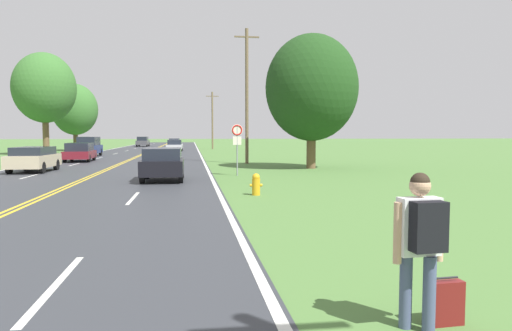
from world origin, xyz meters
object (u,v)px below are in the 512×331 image
tree_left_verge (44,88)px  tree_behind_sign (75,110)px  suitcase (445,303)px  car_dark_grey_sedan_horizon (143,141)px  hitchhiker_person (421,235)px  fire_hydrant (256,184)px  car_maroon_hatchback_mid_near (80,152)px  car_white_sedan_distant (174,143)px  car_black_hatchback_nearest (163,163)px  tree_mid_treeline (312,88)px  traffic_sign (237,137)px  car_dark_blue_van_mid_far (89,146)px  car_silver_sedan_receding (175,145)px  car_champagne_hatchback_approaching (34,158)px

tree_left_verge → tree_behind_sign: size_ratio=1.23×
suitcase → car_dark_grey_sedan_horizon: size_ratio=0.12×
hitchhiker_person → tree_behind_sign: 59.15m
fire_hydrant → car_maroon_hatchback_mid_near: 24.13m
car_maroon_hatchback_mid_near → hitchhiker_person: bearing=-164.0°
car_white_sedan_distant → car_black_hatchback_nearest: bearing=1.8°
hitchhiker_person → car_dark_grey_sedan_horizon: hitchhiker_person is taller
fire_hydrant → suitcase: bearing=-87.1°
fire_hydrant → tree_mid_treeline: 13.87m
suitcase → tree_behind_sign: (-17.40, 56.37, 5.02)m
car_maroon_hatchback_mid_near → car_white_sedan_distant: size_ratio=0.87×
traffic_sign → car_dark_blue_van_mid_far: size_ratio=0.66×
traffic_sign → car_silver_sedan_receding: size_ratio=0.57×
car_champagne_hatchback_approaching → car_dark_grey_sedan_horizon: bearing=0.5°
hitchhiker_person → car_silver_sedan_receding: 54.40m
suitcase → tree_mid_treeline: tree_mid_treeline is taller
hitchhiker_person → fire_hydrant: 11.39m
tree_behind_sign → tree_left_verge: bearing=-91.8°
car_white_sedan_distant → car_dark_grey_sedan_horizon: size_ratio=1.01×
car_maroon_hatchback_mid_near → tree_left_verge: bearing=23.5°
car_dark_blue_van_mid_far → car_silver_sedan_receding: car_dark_blue_van_mid_far is taller
car_champagne_hatchback_approaching → car_maroon_hatchback_mid_near: bearing=-0.2°
car_black_hatchback_nearest → car_white_sedan_distant: car_black_hatchback_nearest is taller
tree_behind_sign → tree_mid_treeline: tree_behind_sign is taller
suitcase → car_dark_blue_van_mid_far: 43.19m
hitchhiker_person → fire_hydrant: bearing=-2.5°
car_maroon_hatchback_mid_near → car_dark_grey_sedan_horizon: (0.48, 43.52, 0.08)m
car_maroon_hatchback_mid_near → car_white_sedan_distant: (6.17, 35.11, -0.03)m
tree_mid_treeline → car_black_hatchback_nearest: (-8.81, -6.43, -4.22)m
tree_left_verge → tree_mid_treeline: bearing=-44.8°
fire_hydrant → car_dark_blue_van_mid_far: bearing=111.8°
traffic_sign → car_black_hatchback_nearest: traffic_sign is taller
tree_behind_sign → car_dark_grey_sedan_horizon: 21.36m
suitcase → fire_hydrant: bearing=-0.5°
fire_hydrant → car_champagne_hatchback_approaching: size_ratio=0.20×
hitchhiker_person → car_white_sedan_distant: hitchhiker_person is taller
tree_left_verge → car_dark_grey_sedan_horizon: tree_left_verge is taller
tree_mid_treeline → car_white_sedan_distant: 45.95m
car_champagne_hatchback_approaching → car_dark_blue_van_mid_far: (-0.85, 18.44, 0.20)m
tree_left_verge → car_silver_sedan_receding: 16.72m
hitchhiker_person → car_champagne_hatchback_approaching: size_ratio=0.44×
hitchhiker_person → fire_hydrant: size_ratio=2.26×
tree_mid_treeline → car_maroon_hatchback_mid_near: (-16.17, 9.53, -4.26)m
tree_left_verge → car_white_sedan_distant: bearing=61.0°
hitchhiker_person → car_dark_grey_sedan_horizon: bearing=4.5°
tree_mid_treeline → traffic_sign: bearing=-140.0°
fire_hydrant → car_dark_grey_sedan_horizon: car_dark_grey_sedan_horizon is taller
car_maroon_hatchback_mid_near → tree_mid_treeline: bearing=-123.2°
car_black_hatchback_nearest → tree_behind_sign: bearing=-161.3°
car_dark_blue_van_mid_far → car_white_sedan_distant: size_ratio=0.84×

